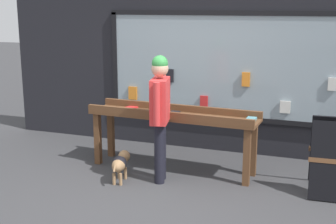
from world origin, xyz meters
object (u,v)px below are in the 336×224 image
(person_browsing, at_px, (160,108))
(small_dog, at_px, (120,163))
(display_table_main, at_px, (173,121))
(sandwich_board_sign, at_px, (332,156))

(person_browsing, height_order, small_dog, person_browsing)
(display_table_main, relative_size, small_dog, 4.29)
(display_table_main, distance_m, sandwich_board_sign, 2.27)
(small_dog, xyz_separation_m, sandwich_board_sign, (2.78, 0.59, 0.24))
(display_table_main, xyz_separation_m, person_browsing, (-0.01, -0.50, 0.29))
(display_table_main, bearing_deg, person_browsing, -91.04)
(display_table_main, height_order, person_browsing, person_browsing)
(display_table_main, height_order, sandwich_board_sign, sandwich_board_sign)
(display_table_main, xyz_separation_m, sandwich_board_sign, (2.25, -0.11, -0.25))
(small_dog, bearing_deg, display_table_main, -46.50)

